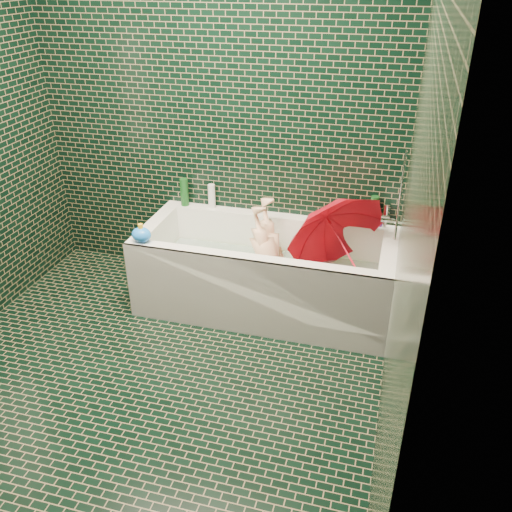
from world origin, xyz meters
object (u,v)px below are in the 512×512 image
(rubber_duck, at_px, (357,218))
(bathtub, at_px, (265,280))
(child, at_px, (270,264))
(umbrella, at_px, (343,246))
(bath_toy, at_px, (141,234))

(rubber_duck, bearing_deg, bathtub, -127.94)
(child, bearing_deg, umbrella, 93.72)
(bathtub, xyz_separation_m, bath_toy, (-0.74, -0.30, 0.39))
(bathtub, relative_size, umbrella, 2.60)
(umbrella, bearing_deg, bath_toy, 169.11)
(bath_toy, bearing_deg, umbrella, 5.19)
(bathtub, distance_m, bath_toy, 0.89)
(rubber_duck, bearing_deg, bath_toy, -133.37)
(umbrella, xyz_separation_m, rubber_duck, (0.05, 0.34, 0.05))
(bathtub, bearing_deg, rubber_duck, 31.74)
(child, bearing_deg, bathtub, -10.91)
(child, xyz_separation_m, rubber_duck, (0.54, 0.29, 0.28))
(bathtub, bearing_deg, bath_toy, -158.15)
(child, height_order, umbrella, umbrella)
(rubber_duck, bearing_deg, umbrella, -77.15)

